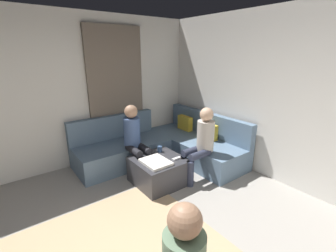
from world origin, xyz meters
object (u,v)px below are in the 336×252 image
object	(u,v)px
game_remote	(176,158)
person_on_couch_side	(135,138)
ottoman	(159,171)
person_on_couch_back	(201,141)
coffee_mug	(160,149)
sectional_couch	(164,146)

from	to	relation	value
game_remote	person_on_couch_side	xyz separation A→B (m)	(-0.68, -0.35, 0.23)
ottoman	person_on_couch_back	bearing A→B (deg)	65.86
coffee_mug	person_on_couch_side	world-z (taller)	person_on_couch_side
coffee_mug	ottoman	bearing A→B (deg)	-39.29
ottoman	person_on_couch_side	distance (m)	0.68
person_on_couch_back	person_on_couch_side	distance (m)	1.10
game_remote	person_on_couch_side	distance (m)	0.80
person_on_couch_back	person_on_couch_side	size ratio (longest dim) A/B	1.00
ottoman	game_remote	world-z (taller)	game_remote
game_remote	coffee_mug	bearing A→B (deg)	-174.29
coffee_mug	game_remote	distance (m)	0.40
game_remote	person_on_couch_back	world-z (taller)	person_on_couch_back
game_remote	person_on_couch_side	size ratio (longest dim) A/B	0.12
coffee_mug	person_on_couch_side	size ratio (longest dim) A/B	0.08
sectional_couch	ottoman	xyz separation A→B (m)	(0.65, -0.59, -0.07)
sectional_couch	person_on_couch_side	distance (m)	0.82
ottoman	person_on_couch_back	world-z (taller)	person_on_couch_back
coffee_mug	game_remote	xyz separation A→B (m)	(0.40, 0.04, -0.04)
ottoman	person_on_couch_side	world-z (taller)	person_on_couch_side
sectional_couch	person_on_couch_side	world-z (taller)	person_on_couch_side
sectional_couch	person_on_couch_back	size ratio (longest dim) A/B	2.12
game_remote	ottoman	bearing A→B (deg)	-129.29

